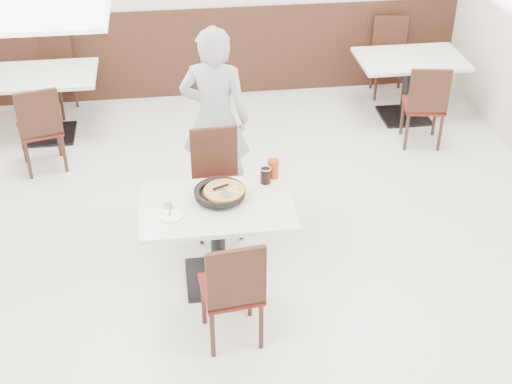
{
  "coord_description": "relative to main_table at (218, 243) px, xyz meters",
  "views": [
    {
      "loc": [
        -0.66,
        -4.77,
        3.85
      ],
      "look_at": [
        -0.06,
        -0.3,
        0.93
      ],
      "focal_mm": 50.0,
      "sensor_mm": 36.0,
      "label": 1
    }
  ],
  "objects": [
    {
      "name": "bg_chair_right_far",
      "position": [
        2.42,
        3.33,
        0.1
      ],
      "size": [
        0.47,
        0.47,
        0.95
      ],
      "primitive_type": null,
      "rotation": [
        0.0,
        0.0,
        3.01
      ],
      "color": "black",
      "rests_on": "floor"
    },
    {
      "name": "bg_chair_left_far",
      "position": [
        -1.66,
        3.38,
        0.1
      ],
      "size": [
        0.54,
        0.54,
        0.95
      ],
      "primitive_type": null,
      "rotation": [
        0.0,
        0.0,
        2.77
      ],
      "color": "black",
      "rests_on": "floor"
    },
    {
      "name": "trivet",
      "position": [
        0.03,
        0.01,
        0.39
      ],
      "size": [
        0.13,
        0.13,
        0.04
      ],
      "primitive_type": "cylinder",
      "rotation": [
        0.0,
        0.0,
        0.05
      ],
      "color": "black",
      "rests_on": "main_table"
    },
    {
      "name": "diner_person",
      "position": [
        0.09,
        1.2,
        0.51
      ],
      "size": [
        0.73,
        0.57,
        1.76
      ],
      "primitive_type": "imported",
      "rotation": [
        0.0,
        0.0,
        2.88
      ],
      "color": "#9E9EA2",
      "rests_on": "floor"
    },
    {
      "name": "pizza_pan",
      "position": [
        0.03,
        0.07,
        0.42
      ],
      "size": [
        0.42,
        0.42,
        0.01
      ],
      "primitive_type": "cylinder",
      "rotation": [
        0.0,
        0.0,
        0.05
      ],
      "color": "black",
      "rests_on": "trivet"
    },
    {
      "name": "bg_table_right",
      "position": [
        2.44,
        2.69,
        0.0
      ],
      "size": [
        1.27,
        0.9,
        0.75
      ],
      "primitive_type": null,
      "rotation": [
        0.0,
        0.0,
        0.09
      ],
      "color": "silver",
      "rests_on": "floor"
    },
    {
      "name": "bg_chair_right_near",
      "position": [
        2.42,
        2.06,
        0.1
      ],
      "size": [
        0.49,
        0.49,
        0.95
      ],
      "primitive_type": null,
      "rotation": [
        0.0,
        0.0,
        -0.18
      ],
      "color": "black",
      "rests_on": "floor"
    },
    {
      "name": "bg_chair_left_near",
      "position": [
        -1.64,
        2.07,
        0.1
      ],
      "size": [
        0.51,
        0.51,
        0.95
      ],
      "primitive_type": null,
      "rotation": [
        0.0,
        0.0,
        0.26
      ],
      "color": "black",
      "rests_on": "floor"
    },
    {
      "name": "napkin",
      "position": [
        -0.41,
        -0.09,
        0.38
      ],
      "size": [
        0.2,
        0.2,
        0.0
      ],
      "primitive_type": "cube",
      "rotation": [
        0.0,
        0.0,
        0.19
      ],
      "color": "white",
      "rests_on": "main_table"
    },
    {
      "name": "pizza_server",
      "position": [
        0.07,
        -0.01,
        0.47
      ],
      "size": [
        0.1,
        0.11,
        0.0
      ],
      "primitive_type": "cube",
      "rotation": [
        0.0,
        0.0,
        0.22
      ],
      "color": "white",
      "rests_on": "pizza"
    },
    {
      "name": "chair_far",
      "position": [
        0.06,
        0.7,
        0.1
      ],
      "size": [
        0.44,
        0.44,
        0.95
      ],
      "primitive_type": null,
      "rotation": [
        0.0,
        0.0,
        3.19
      ],
      "color": "black",
      "rests_on": "floor"
    },
    {
      "name": "wainscot_back",
      "position": [
        0.35,
        3.64,
        0.18
      ],
      "size": [
        5.9,
        0.03,
        1.1
      ],
      "primitive_type": "cube",
      "color": "black",
      "rests_on": "floor"
    },
    {
      "name": "bg_table_left",
      "position": [
        -1.67,
        2.77,
        0.0
      ],
      "size": [
        1.25,
        0.87,
        0.75
      ],
      "primitive_type": null,
      "rotation": [
        0.0,
        0.0,
        0.06
      ],
      "color": "silver",
      "rests_on": "floor"
    },
    {
      "name": "red_cup",
      "position": [
        0.5,
        0.35,
        0.45
      ],
      "size": [
        0.1,
        0.1,
        0.16
      ],
      "primitive_type": "cylinder",
      "rotation": [
        0.0,
        0.0,
        0.05
      ],
      "color": "#A92D09",
      "rests_on": "main_table"
    },
    {
      "name": "cola_glass",
      "position": [
        0.42,
        0.27,
        0.44
      ],
      "size": [
        0.09,
        0.09,
        0.13
      ],
      "primitive_type": "cylinder",
      "rotation": [
        0.0,
        0.0,
        0.05
      ],
      "color": "black",
      "rests_on": "main_table"
    },
    {
      "name": "chair_near",
      "position": [
        0.04,
        -0.67,
        0.1
      ],
      "size": [
        0.46,
        0.46,
        0.95
      ],
      "primitive_type": null,
      "rotation": [
        0.0,
        0.0,
        0.11
      ],
      "color": "black",
      "rests_on": "floor"
    },
    {
      "name": "side_plate",
      "position": [
        -0.36,
        -0.12,
        0.38
      ],
      "size": [
        0.18,
        0.18,
        0.01
      ],
      "primitive_type": "cylinder",
      "rotation": [
        0.0,
        0.0,
        0.05
      ],
      "color": "white",
      "rests_on": "napkin"
    },
    {
      "name": "fork",
      "position": [
        -0.36,
        -0.06,
        0.39
      ],
      "size": [
        0.04,
        0.14,
        0.0
      ],
      "primitive_type": "cube",
      "rotation": [
        0.0,
        0.0,
        -0.16
      ],
      "color": "white",
      "rests_on": "side_plate"
    },
    {
      "name": "pizza",
      "position": [
        0.07,
        0.07,
        0.44
      ],
      "size": [
        0.31,
        0.31,
        0.02
      ],
      "primitive_type": "cylinder",
      "rotation": [
        0.0,
        0.0,
        0.05
      ],
      "color": "gold",
      "rests_on": "pizza_pan"
    },
    {
      "name": "floor",
      "position": [
        0.35,
        0.16,
        -0.38
      ],
      "size": [
        7.0,
        7.0,
        0.0
      ],
      "primitive_type": "plane",
      "color": "beige",
      "rests_on": "ground"
    },
    {
      "name": "main_table",
      "position": [
        0.0,
        0.0,
        0.0
      ],
      "size": [
        1.24,
        0.86,
        0.75
      ],
      "primitive_type": null,
      "rotation": [
        0.0,
        0.0,
        0.05
      ],
      "color": "silver",
      "rests_on": "floor"
    }
  ]
}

